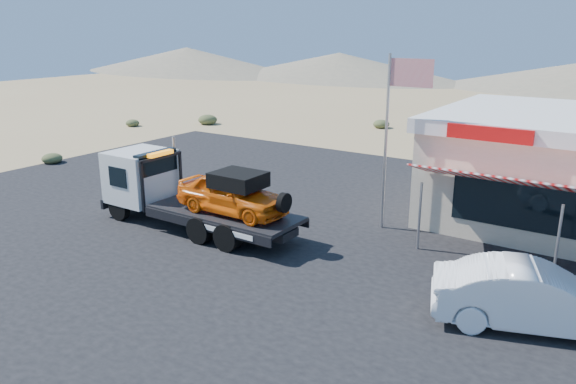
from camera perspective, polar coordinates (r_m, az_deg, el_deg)
ground at (r=19.11m, az=-9.36°, el=-4.75°), size 120.00×120.00×0.00m
asphalt_lot at (r=20.14m, az=0.67°, el=-3.37°), size 32.00×24.00×0.02m
tow_truck at (r=19.69m, az=-9.65°, el=0.12°), size 7.67×2.27×2.56m
white_sedan at (r=14.50m, az=23.67°, el=-9.74°), size 4.89×3.08×1.52m
flagpole at (r=19.13m, az=10.64°, el=6.92°), size 1.55×0.10×6.00m
desert_scrub at (r=35.15m, az=-15.01°, el=5.18°), size 22.61×34.49×0.74m
distant_hills at (r=71.68m, az=16.22°, el=11.86°), size 126.00×48.00×4.20m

